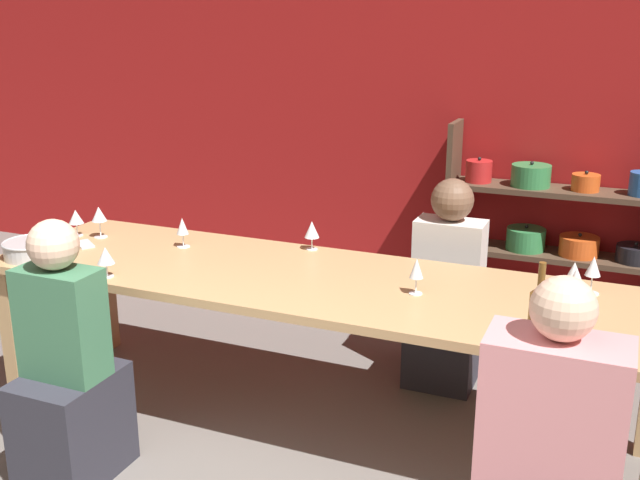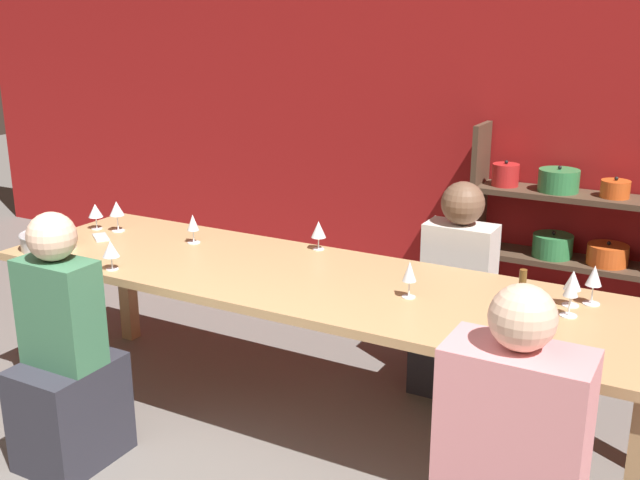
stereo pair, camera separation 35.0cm
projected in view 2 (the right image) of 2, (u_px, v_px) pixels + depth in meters
wall_back_red at (440, 105)px, 5.09m from camera, size 8.80×0.06×2.70m
shelf_unit at (584, 247)px, 4.66m from camera, size 1.37×0.30×1.28m
dining_table at (310, 292)px, 3.48m from camera, size 3.16×0.90×0.78m
mixing_bowl at (48, 240)px, 3.87m from camera, size 0.29×0.29×0.08m
wine_bottle_green at (519, 321)px, 2.65m from camera, size 0.07×0.07×0.31m
wine_glass_white_a at (111, 250)px, 3.53m from camera, size 0.08×0.08×0.14m
wine_glass_white_b at (117, 210)px, 4.15m from camera, size 0.08×0.08×0.17m
wine_glass_red_a at (573, 282)px, 3.08m from camera, size 0.07×0.07×0.15m
wine_glass_empty_a at (571, 289)px, 2.98m from camera, size 0.07×0.07×0.16m
wine_glass_empty_b at (594, 277)px, 3.10m from camera, size 0.07×0.07×0.17m
wine_glass_red_b at (410, 273)px, 3.17m from camera, size 0.06×0.06×0.16m
wine_glass_white_c at (95, 211)px, 4.20m from camera, size 0.08×0.08×0.15m
wine_glass_empty_c at (319, 230)px, 3.83m from camera, size 0.08×0.08×0.15m
wine_glass_red_c at (193, 224)px, 3.94m from camera, size 0.07×0.07×0.16m
cell_phone at (101, 237)px, 4.05m from camera, size 0.16×0.15×0.01m
person_near_a at (66, 372)px, 3.29m from camera, size 0.35×0.44×1.16m
person_far_a at (457, 311)px, 3.99m from camera, size 0.36×0.46×1.13m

